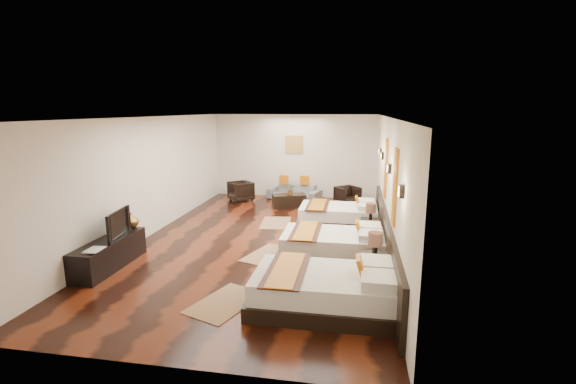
% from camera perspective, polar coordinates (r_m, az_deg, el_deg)
% --- Properties ---
extents(floor, '(5.50, 9.50, 0.01)m').
position_cam_1_polar(floor, '(9.36, -3.62, -6.79)').
color(floor, black).
rests_on(floor, ground).
extents(ceiling, '(5.50, 9.50, 0.01)m').
position_cam_1_polar(ceiling, '(8.87, -3.85, 10.62)').
color(ceiling, white).
rests_on(ceiling, floor).
extents(back_wall, '(5.50, 0.01, 2.80)m').
position_cam_1_polar(back_wall, '(13.63, 0.90, 5.14)').
color(back_wall, silver).
rests_on(back_wall, floor).
extents(left_wall, '(0.01, 9.50, 2.80)m').
position_cam_1_polar(left_wall, '(10.01, -19.25, 2.06)').
color(left_wall, silver).
rests_on(left_wall, floor).
extents(right_wall, '(0.01, 9.50, 2.80)m').
position_cam_1_polar(right_wall, '(8.80, 13.98, 1.11)').
color(right_wall, silver).
rests_on(right_wall, floor).
extents(headboard_panel, '(0.08, 6.60, 0.90)m').
position_cam_1_polar(headboard_panel, '(8.25, 13.76, -6.40)').
color(headboard_panel, black).
rests_on(headboard_panel, floor).
extents(bed_near, '(2.24, 1.41, 0.85)m').
position_cam_1_polar(bed_near, '(6.25, 5.51, -13.70)').
color(bed_near, black).
rests_on(bed_near, floor).
extents(bed_mid, '(2.12, 1.33, 0.81)m').
position_cam_1_polar(bed_mid, '(8.21, 6.62, -7.49)').
color(bed_mid, black).
rests_on(bed_mid, floor).
extents(bed_far, '(2.06, 1.29, 0.79)m').
position_cam_1_polar(bed_far, '(10.48, 7.34, -3.29)').
color(bed_far, black).
rests_on(bed_far, floor).
extents(nightstand_a, '(0.47, 0.47, 0.92)m').
position_cam_1_polar(nightstand_a, '(7.16, 12.20, -10.24)').
color(nightstand_a, black).
rests_on(nightstand_a, floor).
extents(nightstand_b, '(0.44, 0.44, 0.87)m').
position_cam_1_polar(nightstand_b, '(9.42, 11.62, -4.94)').
color(nightstand_b, black).
rests_on(nightstand_b, floor).
extents(jute_mat_near, '(1.13, 1.39, 0.01)m').
position_cam_1_polar(jute_mat_near, '(6.55, -8.97, -15.32)').
color(jute_mat_near, '#8F6C48').
rests_on(jute_mat_near, floor).
extents(jute_mat_mid, '(1.10, 1.38, 0.01)m').
position_cam_1_polar(jute_mat_mid, '(8.40, -2.68, -8.94)').
color(jute_mat_mid, '#8F6C48').
rests_on(jute_mat_mid, floor).
extents(jute_mat_far, '(0.87, 1.27, 0.01)m').
position_cam_1_polar(jute_mat_far, '(10.65, -1.76, -4.42)').
color(jute_mat_far, '#8F6C48').
rests_on(jute_mat_far, floor).
extents(tv_console, '(0.50, 1.80, 0.55)m').
position_cam_1_polar(tv_console, '(8.41, -24.13, -8.02)').
color(tv_console, black).
rests_on(tv_console, floor).
extents(tv, '(0.26, 0.94, 0.54)m').
position_cam_1_polar(tv, '(8.34, -23.59, -4.21)').
color(tv, black).
rests_on(tv, tv_console).
extents(book, '(0.27, 0.36, 0.03)m').
position_cam_1_polar(book, '(7.86, -26.74, -7.39)').
color(book, black).
rests_on(book, tv_console).
extents(figurine, '(0.38, 0.38, 0.32)m').
position_cam_1_polar(figurine, '(8.93, -21.53, -3.76)').
color(figurine, brown).
rests_on(figurine, tv_console).
extents(sofa, '(1.90, 1.21, 0.52)m').
position_cam_1_polar(sofa, '(13.31, 0.89, -0.00)').
color(sofa, slate).
rests_on(sofa, floor).
extents(armchair_left, '(0.99, 0.99, 0.65)m').
position_cam_1_polar(armchair_left, '(13.21, -6.79, 0.12)').
color(armchair_left, black).
rests_on(armchair_left, floor).
extents(armchair_right, '(0.91, 0.91, 0.60)m').
position_cam_1_polar(armchair_right, '(12.70, 8.50, -0.52)').
color(armchair_right, black).
rests_on(armchair_right, floor).
extents(coffee_table, '(1.11, 0.82, 0.40)m').
position_cam_1_polar(coffee_table, '(12.31, 0.14, -1.25)').
color(coffee_table, black).
rests_on(coffee_table, floor).
extents(table_plant, '(0.29, 0.26, 0.30)m').
position_cam_1_polar(table_plant, '(12.16, 0.40, 0.27)').
color(table_plant, '#23581D').
rests_on(table_plant, coffee_table).
extents(orange_panel_a, '(0.04, 0.40, 1.30)m').
position_cam_1_polar(orange_panel_a, '(6.88, 15.04, 0.68)').
color(orange_panel_a, '#D86014').
rests_on(orange_panel_a, right_wall).
extents(orange_panel_b, '(0.04, 0.40, 1.30)m').
position_cam_1_polar(orange_panel_b, '(9.04, 13.81, 3.33)').
color(orange_panel_b, '#D86014').
rests_on(orange_panel_b, right_wall).
extents(sconce_near, '(0.07, 0.12, 0.18)m').
position_cam_1_polar(sconce_near, '(5.77, 15.82, 0.08)').
color(sconce_near, black).
rests_on(sconce_near, right_wall).
extents(sconce_mid, '(0.07, 0.12, 0.18)m').
position_cam_1_polar(sconce_mid, '(7.93, 14.21, 3.26)').
color(sconce_mid, black).
rests_on(sconce_mid, right_wall).
extents(sconce_far, '(0.07, 0.12, 0.18)m').
position_cam_1_polar(sconce_far, '(10.11, 13.29, 5.07)').
color(sconce_far, black).
rests_on(sconce_far, right_wall).
extents(sconce_lounge, '(0.07, 0.12, 0.18)m').
position_cam_1_polar(sconce_lounge, '(11.00, 13.02, 5.61)').
color(sconce_lounge, black).
rests_on(sconce_lounge, right_wall).
extents(gold_artwork, '(0.60, 0.04, 0.60)m').
position_cam_1_polar(gold_artwork, '(13.57, 0.90, 6.81)').
color(gold_artwork, '#AD873F').
rests_on(gold_artwork, back_wall).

